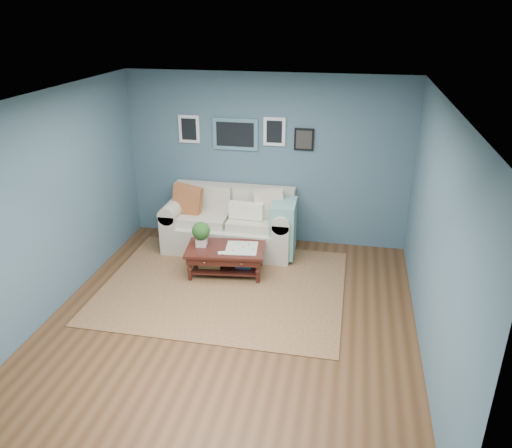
# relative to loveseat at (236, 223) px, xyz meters

# --- Properties ---
(room_shell) EXTENTS (5.00, 5.02, 2.70)m
(room_shell) POSITION_rel_loveseat_xyz_m (0.40, -1.97, 0.93)
(room_shell) COLOR brown
(room_shell) RESTS_ON ground
(area_rug) EXTENTS (3.29, 2.64, 0.01)m
(area_rug) POSITION_rel_loveseat_xyz_m (0.11, -1.21, -0.43)
(area_rug) COLOR brown
(area_rug) RESTS_ON ground
(loveseat) EXTENTS (2.07, 0.94, 1.07)m
(loveseat) POSITION_rel_loveseat_xyz_m (0.00, 0.00, 0.00)
(loveseat) COLOR beige
(loveseat) RESTS_ON ground
(coffee_table) EXTENTS (1.18, 0.78, 0.78)m
(coffee_table) POSITION_rel_loveseat_xyz_m (-0.01, -0.86, -0.09)
(coffee_table) COLOR #370E0D
(coffee_table) RESTS_ON ground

